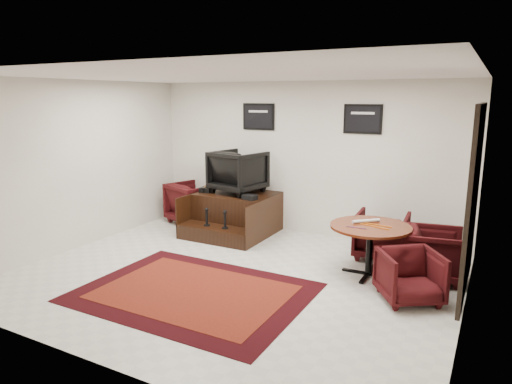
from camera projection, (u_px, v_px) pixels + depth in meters
ground at (233, 276)px, 6.53m from camera, size 6.00×6.00×0.00m
room_shell at (263, 153)px, 6.09m from camera, size 6.02×5.02×2.81m
area_rug at (194, 292)px, 5.98m from camera, size 2.92×2.19×0.01m
shine_podium at (235, 215)px, 8.59m from camera, size 1.44×1.49×0.74m
shine_chair at (238, 169)px, 8.54m from camera, size 1.00×0.96×0.89m
shoes_pair at (207, 189)px, 8.68m from camera, size 0.25×0.28×0.09m
polish_kit at (250, 197)px, 8.03m from camera, size 0.26×0.20×0.08m
umbrella_black at (194, 208)px, 8.87m from camera, size 0.30×0.11×0.81m
umbrella_hooked at (196, 206)px, 8.90m from camera, size 0.31×0.12×0.84m
armchair_side at (194, 201)px, 9.24m from camera, size 1.11×1.07×0.91m
meeting_table at (370, 232)px, 6.45m from camera, size 1.13×1.13×0.74m
table_chair_back at (382, 233)px, 7.22m from camera, size 0.84×0.79×0.81m
table_chair_window at (434, 252)px, 6.37m from camera, size 0.84×0.88×0.80m
table_chair_corner at (410, 274)px, 5.68m from camera, size 0.94×0.93×0.72m
paper_roll at (366, 221)px, 6.56m from camera, size 0.34×0.32×0.05m
table_clutter at (372, 226)px, 6.38m from camera, size 0.57×0.32×0.01m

